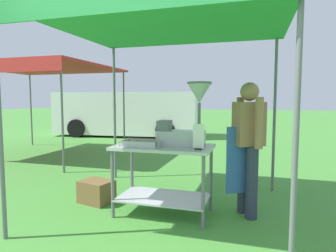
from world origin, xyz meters
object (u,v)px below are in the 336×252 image
at_px(van_white, 128,113).
at_px(donut_fryer, 186,121).
at_px(supply_crate, 97,192).
at_px(stall_canopy, 166,26).
at_px(menu_sign, 198,138).
at_px(donut_tray, 142,144).
at_px(donut_cart, 163,165).
at_px(vendor, 248,142).
at_px(neighbour_tent, 40,69).

bearing_deg(van_white, donut_fryer, -61.00).
bearing_deg(supply_crate, stall_canopy, -1.67).
xyz_separation_m(stall_canopy, van_white, (-3.72, 7.18, -1.41)).
relative_size(menu_sign, supply_crate, 0.58).
distance_m(stall_canopy, donut_fryer, 1.17).
relative_size(donut_tray, menu_sign, 1.61).
bearing_deg(donut_cart, supply_crate, 172.78).
relative_size(donut_fryer, vendor, 0.47).
bearing_deg(donut_fryer, stall_canopy, 174.62).
height_order(stall_canopy, vendor, stall_canopy).
xyz_separation_m(donut_cart, donut_fryer, (0.27, 0.07, 0.55)).
height_order(donut_fryer, neighbour_tent, neighbour_tent).
height_order(stall_canopy, menu_sign, stall_canopy).
distance_m(stall_canopy, donut_cart, 1.68).
bearing_deg(van_white, menu_sign, -60.64).
bearing_deg(donut_fryer, menu_sign, -50.70).
distance_m(vendor, neighbour_tent, 5.74).
xyz_separation_m(donut_fryer, neighbour_tent, (-4.31, 2.66, 1.00)).
height_order(stall_canopy, neighbour_tent, stall_canopy).
relative_size(stall_canopy, supply_crate, 5.85).
height_order(donut_cart, neighbour_tent, neighbour_tent).
distance_m(donut_cart, menu_sign, 0.61).
bearing_deg(neighbour_tent, donut_cart, -34.12).
bearing_deg(donut_fryer, donut_cart, -164.97).
height_order(donut_tray, van_white, van_white).
bearing_deg(van_white, neighbour_tent, -93.96).
height_order(supply_crate, van_white, van_white).
height_order(donut_fryer, vendor, donut_fryer).
xyz_separation_m(donut_cart, menu_sign, (0.46, -0.16, 0.37)).
distance_m(donut_tray, neighbour_tent, 4.92).
distance_m(vendor, supply_crate, 2.13).
xyz_separation_m(stall_canopy, donut_fryer, (0.27, -0.03, -1.14)).
bearing_deg(neighbour_tent, donut_tray, -36.74).
xyz_separation_m(stall_canopy, donut_cart, (0.00, -0.10, -1.68)).
bearing_deg(stall_canopy, neighbour_tent, 146.84).
relative_size(vendor, neighbour_tent, 0.48).
xyz_separation_m(donut_cart, supply_crate, (-1.00, 0.13, -0.46)).
distance_m(donut_tray, donut_fryer, 0.60).
bearing_deg(donut_tray, supply_crate, 163.23).
xyz_separation_m(menu_sign, van_white, (-4.18, 7.44, -0.10)).
bearing_deg(menu_sign, vendor, 37.71).
bearing_deg(supply_crate, neighbour_tent, 139.33).
relative_size(menu_sign, neighbour_tent, 0.09).
xyz_separation_m(donut_fryer, van_white, (-3.99, 7.20, -0.28)).
relative_size(donut_tray, supply_crate, 0.94).
bearing_deg(donut_tray, menu_sign, -4.72).
height_order(donut_cart, donut_fryer, donut_fryer).
height_order(vendor, supply_crate, vendor).
bearing_deg(neighbour_tent, supply_crate, -40.67).
xyz_separation_m(donut_tray, vendor, (1.22, 0.35, 0.03)).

